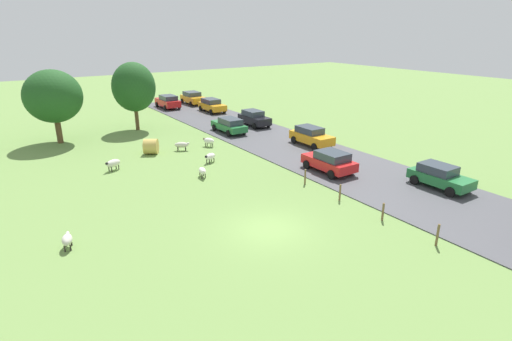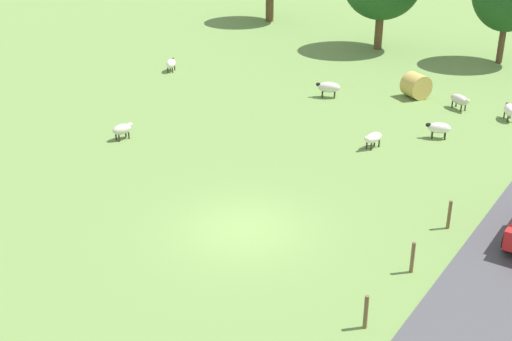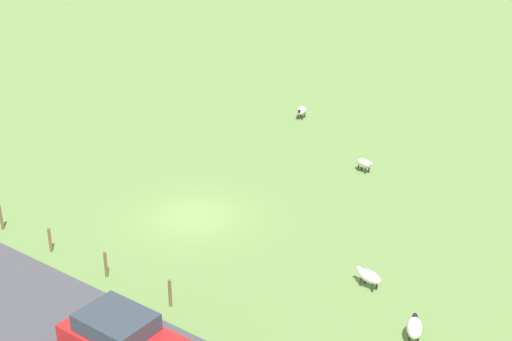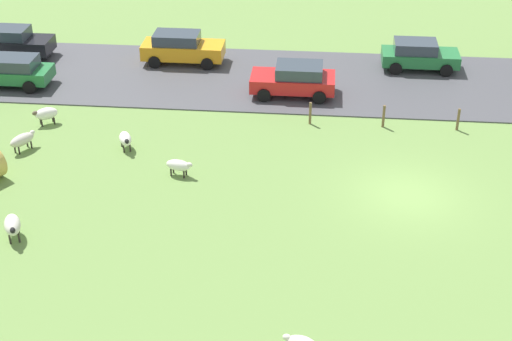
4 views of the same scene
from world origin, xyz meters
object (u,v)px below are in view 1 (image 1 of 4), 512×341
(sheep_5, at_px, (182,145))
(car_2, at_px, (168,101))
(sheep_1, at_px, (67,239))
(car_3, at_px, (330,161))
(sheep_6, at_px, (209,141))
(car_5, at_px, (254,118))
(hay_bale_0, at_px, (151,146))
(tree_0, at_px, (134,87))
(sheep_3, at_px, (113,163))
(sheep_4, at_px, (202,171))
(car_6, at_px, (229,125))
(sheep_0, at_px, (210,157))
(car_0, at_px, (440,176))
(car_4, at_px, (311,136))
(car_7, at_px, (212,105))
(tree_2, at_px, (53,96))
(car_1, at_px, (193,98))

(sheep_5, relative_size, car_2, 0.29)
(sheep_1, height_order, car_3, car_3)
(sheep_6, relative_size, car_5, 0.28)
(hay_bale_0, height_order, tree_0, tree_0)
(sheep_3, distance_m, sheep_4, 6.92)
(sheep_4, height_order, car_6, car_6)
(car_2, bearing_deg, sheep_0, -104.24)
(sheep_1, relative_size, car_3, 0.27)
(sheep_3, distance_m, car_0, 22.81)
(car_5, bearing_deg, sheep_6, -150.21)
(hay_bale_0, relative_size, car_0, 0.32)
(tree_0, height_order, car_2, tree_0)
(sheep_5, distance_m, car_4, 11.39)
(tree_0, relative_size, car_0, 1.73)
(sheep_0, relative_size, hay_bale_0, 0.91)
(car_6, xyz_separation_m, car_7, (3.59, 10.57, 0.05))
(sheep_5, xyz_separation_m, tree_2, (-8.29, 8.50, 3.74))
(hay_bale_0, bearing_deg, car_3, -51.61)
(car_4, bearing_deg, car_1, 89.62)
(sheep_1, distance_m, car_3, 17.95)
(hay_bale_0, bearing_deg, sheep_3, -146.42)
(sheep_3, xyz_separation_m, car_5, (16.53, 6.22, 0.35))
(car_6, bearing_deg, car_4, -64.83)
(car_1, xyz_separation_m, car_2, (-4.00, -0.91, 0.01))
(sheep_1, height_order, car_0, car_0)
(tree_2, xyz_separation_m, car_3, (14.99, -19.60, -3.38))
(hay_bale_0, bearing_deg, tree_2, 125.92)
(tree_0, relative_size, car_1, 1.58)
(car_3, distance_m, car_7, 24.97)
(sheep_0, distance_m, sheep_1, 14.14)
(tree_0, distance_m, car_1, 15.65)
(car_1, height_order, car_6, car_1)
(car_1, relative_size, car_3, 1.07)
(sheep_5, distance_m, car_2, 20.10)
(sheep_4, relative_size, car_3, 0.29)
(car_5, xyz_separation_m, car_6, (-3.74, -1.17, -0.06))
(sheep_0, xyz_separation_m, car_4, (9.75, -0.66, 0.41))
(sheep_1, xyz_separation_m, car_1, (21.63, 32.15, 0.44))
(car_4, bearing_deg, tree_2, 144.03)
(tree_2, height_order, car_2, tree_2)
(car_5, relative_size, car_7, 0.92)
(car_1, bearing_deg, car_2, -167.23)
(tree_2, bearing_deg, hay_bale_0, -54.08)
(sheep_5, height_order, car_7, car_7)
(sheep_5, xyz_separation_m, car_4, (10.25, -4.95, 0.40))
(tree_0, distance_m, tree_2, 7.62)
(sheep_1, xyz_separation_m, car_2, (17.63, 31.25, 0.45))
(sheep_0, relative_size, car_1, 0.27)
(sheep_0, relative_size, tree_2, 0.18)
(tree_0, height_order, car_3, tree_0)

